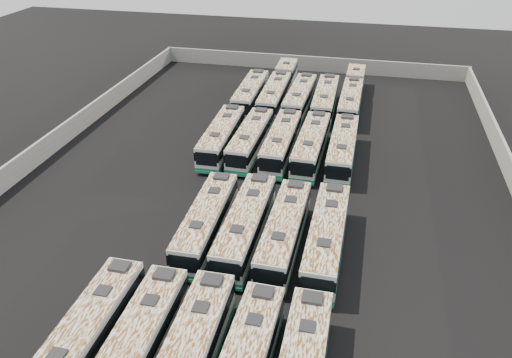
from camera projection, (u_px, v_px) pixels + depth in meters
name	position (u px, v px, depth m)	size (l,w,h in m)	color
ground	(257.00, 194.00, 44.46)	(140.00, 140.00, 0.00)	black
perimeter_wall	(257.00, 184.00, 43.91)	(45.20, 73.20, 2.20)	slate
bus_front_far_left	(86.00, 338.00, 28.12)	(2.40, 11.15, 3.14)	beige
bus_front_left	(135.00, 350.00, 27.38)	(2.50, 11.27, 3.17)	beige
bus_midfront_left	(206.00, 221.00, 38.07)	(2.61, 11.04, 3.09)	beige
bus_midfront_center	(246.00, 225.00, 37.54)	(2.42, 11.37, 3.20)	beige
bus_midfront_right	(284.00, 232.00, 36.87)	(2.49, 11.16, 3.14)	beige
bus_midfront_far_right	(327.00, 238.00, 36.18)	(2.51, 11.41, 3.21)	beige
bus_midback_far_left	(222.00, 137.00, 51.11)	(2.66, 11.27, 3.16)	beige
bus_midback_left	(250.00, 139.00, 50.64)	(2.53, 11.05, 3.10)	beige
bus_midback_center	(281.00, 142.00, 50.04)	(2.42, 11.21, 3.15)	beige
bus_midback_right	(311.00, 145.00, 49.39)	(2.64, 11.39, 3.19)	beige
bus_midback_far_right	(342.00, 148.00, 48.79)	(2.44, 11.27, 3.17)	beige
bus_back_far_left	(251.00, 94.00, 61.74)	(2.64, 11.46, 3.22)	beige
bus_back_left	(278.00, 88.00, 63.70)	(2.69, 17.82, 3.22)	beige
bus_back_center	(300.00, 98.00, 60.52)	(2.67, 11.43, 3.20)	beige
bus_back_right	(325.00, 100.00, 60.03)	(2.57, 11.48, 3.23)	beige
bus_back_far_right	(352.00, 94.00, 62.00)	(2.53, 17.05, 3.09)	beige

